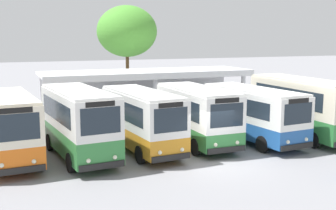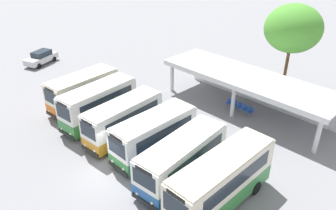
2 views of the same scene
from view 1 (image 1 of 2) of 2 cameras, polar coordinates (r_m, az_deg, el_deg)
The scene contains 14 objects.
ground_plane at distance 21.16m, azimuth 6.35°, elevation -7.80°, with size 180.00×180.00×0.00m, color gray.
city_bus_nearest_orange at distance 22.43m, azimuth -20.35°, elevation -2.53°, with size 2.88×6.96×3.32m.
city_bus_second_in_row at distance 22.19m, azimuth -11.65°, elevation -2.04°, with size 2.85×7.21×3.49m.
city_bus_middle_cream at distance 23.09m, azimuth -3.47°, elevation -1.76°, with size 2.65×7.13×3.24m.
city_bus_fourth_amber at distance 24.54m, azimuth 3.80°, elevation -1.11°, with size 2.38×6.94×3.24m.
city_bus_fifth_blue at distance 25.70m, azimuth 11.08°, elevation -0.93°, with size 2.91×7.57×3.12m.
city_bus_far_end_green at distance 27.49m, azimuth 17.14°, elevation -0.04°, with size 2.29×8.04×3.57m.
terminal_canopy at distance 35.23m, azimuth -3.08°, elevation 3.34°, with size 16.64×4.99×3.40m.
waiting_chair_end_by_column at distance 33.89m, azimuth -4.33°, elevation -0.46°, with size 0.44×0.44×0.86m.
waiting_chair_second_from_end at distance 34.10m, azimuth -3.40°, elevation -0.39°, with size 0.44×0.44×0.86m.
waiting_chair_middle_seat at distance 34.28m, azimuth -2.46°, elevation -0.33°, with size 0.44×0.44×0.86m.
waiting_chair_fourth_seat at distance 34.44m, azimuth -1.51°, elevation -0.28°, with size 0.44×0.44×0.86m.
waiting_chair_fifth_seat at distance 34.63m, azimuth -0.58°, elevation -0.23°, with size 0.44×0.44×0.86m.
roadside_tree_behind_canopy at distance 40.94m, azimuth -5.42°, elevation 9.61°, with size 5.58×5.58×8.92m.
Camera 1 is at (-9.63, -17.82, 6.12)m, focal length 46.38 mm.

